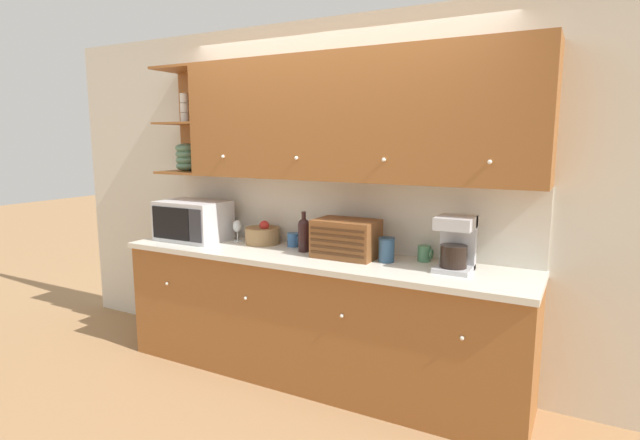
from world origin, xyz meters
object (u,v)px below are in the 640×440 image
(fruit_basket, at_px, (262,235))
(wine_bottle, at_px, (304,233))
(storage_canister, at_px, (387,250))
(mug_blue_second, at_px, (425,254))
(microwave, at_px, (193,220))
(mug, at_px, (294,240))
(wine_glass, at_px, (237,227))
(bread_box, at_px, (346,238))
(coffee_maker, at_px, (456,243))

(fruit_basket, height_order, wine_bottle, wine_bottle)
(storage_canister, bearing_deg, mug_blue_second, 31.77)
(wine_bottle, xyz_separation_m, storage_canister, (0.64, -0.01, -0.05))
(microwave, bearing_deg, fruit_basket, 13.49)
(microwave, xyz_separation_m, mug, (0.85, 0.16, -0.11))
(wine_glass, distance_m, wine_bottle, 0.67)
(bread_box, bearing_deg, microwave, -178.01)
(fruit_basket, xyz_separation_m, mug, (0.27, 0.02, -0.02))
(microwave, height_order, storage_canister, microwave)
(wine_bottle, bearing_deg, microwave, -177.18)
(wine_glass, relative_size, storage_canister, 1.03)
(mug_blue_second, relative_size, coffee_maker, 0.31)
(mug, relative_size, bread_box, 0.24)
(fruit_basket, relative_size, coffee_maker, 0.78)
(wine_glass, xyz_separation_m, bread_box, (1.01, -0.08, 0.02))
(fruit_basket, distance_m, mug_blue_second, 1.29)
(mug_blue_second, bearing_deg, fruit_basket, -178.16)
(mug_blue_second, bearing_deg, storage_canister, -148.23)
(wine_glass, distance_m, bread_box, 1.01)
(mug, xyz_separation_m, bread_box, (0.50, -0.12, 0.08))
(wine_glass, height_order, storage_canister, wine_glass)
(storage_canister, relative_size, mug_blue_second, 1.54)
(wine_glass, xyz_separation_m, fruit_basket, (0.24, 0.01, -0.05))
(fruit_basket, xyz_separation_m, coffee_maker, (1.52, -0.10, 0.10))
(microwave, distance_m, wine_glass, 0.37)
(microwave, height_order, wine_bottle, microwave)
(microwave, relative_size, wine_glass, 3.18)
(mug, xyz_separation_m, mug_blue_second, (1.02, 0.02, 0.00))
(bread_box, xyz_separation_m, coffee_maker, (0.75, -0.00, 0.04))
(wine_glass, xyz_separation_m, storage_canister, (1.31, -0.08, -0.03))
(mug_blue_second, bearing_deg, mug, -179.06)
(mug, relative_size, storage_canister, 0.64)
(mug, height_order, storage_canister, storage_canister)
(mug_blue_second, bearing_deg, wine_glass, -178.00)
(fruit_basket, distance_m, bread_box, 0.78)
(wine_glass, bearing_deg, mug_blue_second, 2.00)
(fruit_basket, bearing_deg, mug, 5.21)
(mug, xyz_separation_m, wine_bottle, (0.16, -0.11, 0.08))
(mug_blue_second, distance_m, coffee_maker, 0.30)
(fruit_basket, height_order, bread_box, bread_box)
(wine_bottle, bearing_deg, bread_box, -0.44)
(microwave, bearing_deg, wine_bottle, 2.82)
(wine_bottle, height_order, bread_box, wine_bottle)
(microwave, distance_m, mug, 0.87)
(fruit_basket, distance_m, wine_bottle, 0.44)
(fruit_basket, relative_size, storage_canister, 1.63)
(storage_canister, bearing_deg, fruit_basket, 174.92)
(microwave, relative_size, bread_box, 1.25)
(wine_bottle, relative_size, mug_blue_second, 2.78)
(storage_canister, xyz_separation_m, mug_blue_second, (0.22, 0.14, -0.03))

